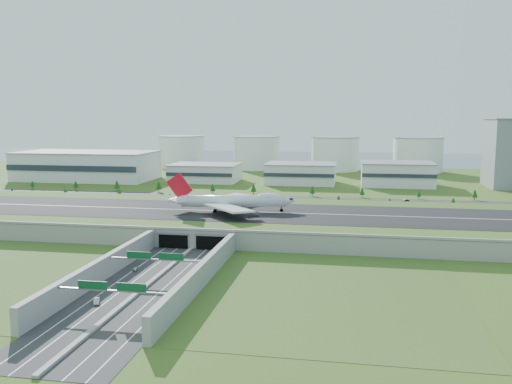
% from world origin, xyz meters
% --- Properties ---
extents(ground, '(1200.00, 1200.00, 0.00)m').
position_xyz_m(ground, '(0.00, 0.00, 0.00)').
color(ground, '#3D5C1D').
rests_on(ground, ground).
extents(airfield_deck, '(520.00, 100.00, 9.20)m').
position_xyz_m(airfield_deck, '(0.00, -0.09, 4.12)').
color(airfield_deck, gray).
rests_on(airfield_deck, ground).
extents(underpass_road, '(38.80, 120.40, 8.00)m').
position_xyz_m(underpass_road, '(0.00, -99.42, 3.43)').
color(underpass_road, '#28282B').
rests_on(underpass_road, ground).
extents(sign_gantry_near, '(38.70, 0.70, 9.80)m').
position_xyz_m(sign_gantry_near, '(0.00, -95.04, 6.95)').
color(sign_gantry_near, gray).
rests_on(sign_gantry_near, ground).
extents(sign_gantry_far, '(38.70, 0.70, 9.80)m').
position_xyz_m(sign_gantry_far, '(0.00, -130.04, 6.95)').
color(sign_gantry_far, gray).
rests_on(sign_gantry_far, ground).
extents(north_expressway, '(560.00, 36.00, 0.12)m').
position_xyz_m(north_expressway, '(0.00, 95.00, 0.06)').
color(north_expressway, '#28282B').
rests_on(north_expressway, ground).
extents(tree_row, '(499.45, 48.57, 8.25)m').
position_xyz_m(tree_row, '(7.19, 94.54, 4.59)').
color(tree_row, '#3D2819').
rests_on(tree_row, ground).
extents(hangar_west, '(120.00, 60.00, 25.00)m').
position_xyz_m(hangar_west, '(-170.00, 185.00, 12.50)').
color(hangar_west, silver).
rests_on(hangar_west, ground).
extents(hangar_mid_a, '(58.00, 42.00, 15.00)m').
position_xyz_m(hangar_mid_a, '(-60.00, 190.00, 7.50)').
color(hangar_mid_a, silver).
rests_on(hangar_mid_a, ground).
extents(hangar_mid_b, '(58.00, 42.00, 17.00)m').
position_xyz_m(hangar_mid_b, '(25.00, 190.00, 8.50)').
color(hangar_mid_b, silver).
rests_on(hangar_mid_b, ground).
extents(hangar_mid_c, '(58.00, 42.00, 19.00)m').
position_xyz_m(hangar_mid_c, '(105.00, 190.00, 9.50)').
color(hangar_mid_c, silver).
rests_on(hangar_mid_c, ground).
extents(fuel_tank_a, '(50.00, 50.00, 35.00)m').
position_xyz_m(fuel_tank_a, '(-120.00, 310.00, 17.50)').
color(fuel_tank_a, white).
rests_on(fuel_tank_a, ground).
extents(fuel_tank_b, '(50.00, 50.00, 35.00)m').
position_xyz_m(fuel_tank_b, '(-35.00, 310.00, 17.50)').
color(fuel_tank_b, white).
rests_on(fuel_tank_b, ground).
extents(fuel_tank_c, '(50.00, 50.00, 35.00)m').
position_xyz_m(fuel_tank_c, '(50.00, 310.00, 17.50)').
color(fuel_tank_c, white).
rests_on(fuel_tank_c, ground).
extents(fuel_tank_d, '(50.00, 50.00, 35.00)m').
position_xyz_m(fuel_tank_d, '(135.00, 310.00, 17.50)').
color(fuel_tank_d, white).
rests_on(fuel_tank_d, ground).
extents(bay_water, '(1200.00, 260.00, 0.06)m').
position_xyz_m(bay_water, '(0.00, 480.00, 0.03)').
color(bay_water, '#364F68').
rests_on(bay_water, ground).
extents(boeing_747, '(66.97, 62.73, 20.89)m').
position_xyz_m(boeing_747, '(7.22, -0.92, 13.93)').
color(boeing_747, white).
rests_on(boeing_747, airfield_deck).
extents(car_0, '(2.07, 4.16, 1.36)m').
position_xyz_m(car_0, '(-11.19, -86.40, 0.80)').
color(car_0, '#B5B5BA').
rests_on(car_0, ground).
extents(car_1, '(3.66, 5.25, 1.64)m').
position_xyz_m(car_1, '(-9.02, -122.24, 0.94)').
color(car_1, silver).
rests_on(car_1, ground).
extents(car_2, '(3.01, 5.78, 1.55)m').
position_xyz_m(car_2, '(11.77, -81.46, 0.90)').
color(car_2, '#0B1237').
rests_on(car_2, ground).
extents(car_3, '(4.03, 5.85, 1.57)m').
position_xyz_m(car_3, '(11.50, -131.35, 0.91)').
color(car_3, maroon).
rests_on(car_3, ground).
extents(car_4, '(5.20, 2.85, 1.68)m').
position_xyz_m(car_4, '(-108.03, 87.69, 0.96)').
color(car_4, '#58575C').
rests_on(car_4, ground).
extents(car_5, '(4.86, 2.07, 1.56)m').
position_xyz_m(car_5, '(104.60, 101.03, 0.90)').
color(car_5, black).
rests_on(car_5, ground).
extents(car_6, '(5.80, 3.34, 1.52)m').
position_xyz_m(car_6, '(159.93, 85.81, 0.88)').
color(car_6, '#B6B5BA').
rests_on(car_6, ground).
extents(car_7, '(5.41, 3.71, 1.45)m').
position_xyz_m(car_7, '(-17.48, 105.61, 0.85)').
color(car_7, white).
rests_on(car_7, ground).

